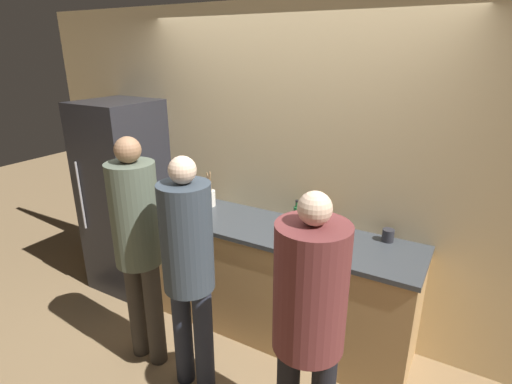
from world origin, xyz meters
name	(u,v)px	position (x,y,z in m)	size (l,w,h in m)	color
ground_plane	(247,351)	(0.00, 0.00, 0.00)	(14.00, 14.00, 0.00)	#8C704C
wall_back	(288,173)	(0.00, 0.66, 1.30)	(5.20, 0.06, 2.60)	#D6BC8C
counter	(269,278)	(0.00, 0.36, 0.47)	(2.34, 0.64, 0.95)	tan
refrigerator	(126,197)	(-1.54, 0.31, 0.91)	(0.63, 0.69, 1.82)	#232328
person_left	(137,238)	(-0.63, -0.41, 1.02)	(0.33, 0.33, 1.73)	#38332D
person_center	(188,262)	(-0.15, -0.45, 0.98)	(0.33, 0.33, 1.68)	#232838
person_right	(309,312)	(0.72, -0.56, 1.00)	(0.37, 0.37, 1.65)	black
fruit_bowl	(312,230)	(0.35, 0.38, 0.98)	(0.33, 0.33, 0.11)	brown
utensil_crock	(210,197)	(-0.65, 0.47, 1.03)	(0.09, 0.09, 0.31)	silver
bottle_green	(297,214)	(0.15, 0.53, 1.02)	(0.05, 0.05, 0.19)	#236033
bottle_red	(174,199)	(-0.90, 0.29, 1.02)	(0.06, 0.06, 0.20)	red
cup_yellow	(187,195)	(-0.92, 0.48, 1.00)	(0.09, 0.09, 0.10)	gold
cup_black	(388,235)	(0.86, 0.55, 0.99)	(0.08, 0.08, 0.09)	#28282D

